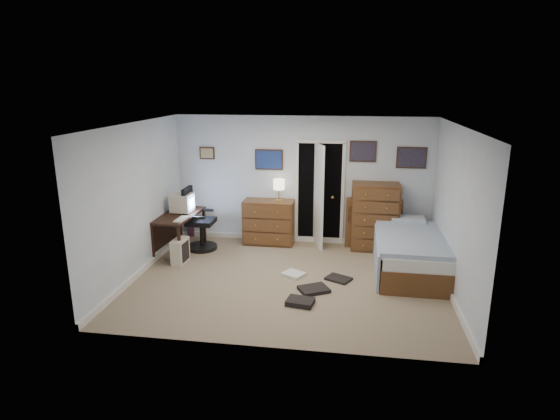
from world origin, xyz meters
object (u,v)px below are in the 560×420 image
object	(u,v)px
low_dresser	(269,222)
bed	(410,252)
computer_desk	(175,223)
office_chair	(198,226)
tall_dresser	(375,217)

from	to	relation	value
low_dresser	bed	xyz separation A→B (m)	(2.61, -1.03, -0.10)
computer_desk	office_chair	world-z (taller)	office_chair
tall_dresser	bed	xyz separation A→B (m)	(0.56, -1.00, -0.31)
low_dresser	tall_dresser	bearing A→B (deg)	-0.16
office_chair	tall_dresser	size ratio (longest dim) A/B	0.93
low_dresser	tall_dresser	world-z (taller)	tall_dresser
tall_dresser	bed	size ratio (longest dim) A/B	0.59
office_chair	bed	xyz separation A→B (m)	(3.90, -0.50, -0.13)
office_chair	tall_dresser	bearing A→B (deg)	8.96
computer_desk	office_chair	xyz separation A→B (m)	(0.37, 0.20, -0.10)
tall_dresser	bed	world-z (taller)	tall_dresser
computer_desk	low_dresser	bearing A→B (deg)	27.33
office_chair	computer_desk	bearing A→B (deg)	-151.00
computer_desk	office_chair	bearing A→B (deg)	32.19
low_dresser	bed	bearing A→B (deg)	-21.01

